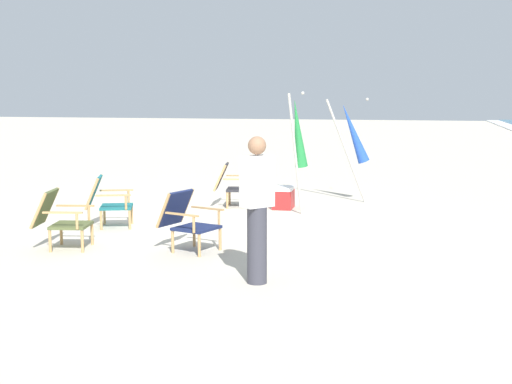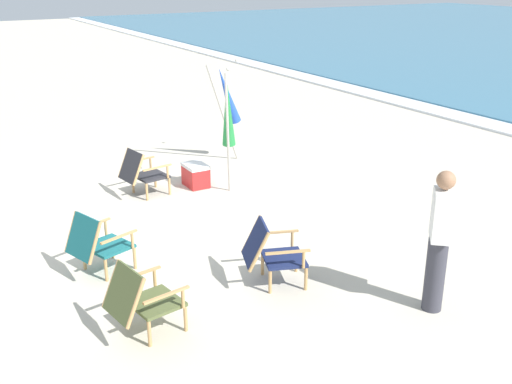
{
  "view_description": "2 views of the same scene",
  "coord_description": "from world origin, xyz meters",
  "px_view_note": "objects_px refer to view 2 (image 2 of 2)",
  "views": [
    {
      "loc": [
        11.65,
        3.48,
        2.12
      ],
      "look_at": [
        1.31,
        1.31,
        0.61
      ],
      "focal_mm": 50.0,
      "sensor_mm": 36.0,
      "label": 1
    },
    {
      "loc": [
        8.16,
        -2.74,
        3.58
      ],
      "look_at": [
        1.54,
        1.15,
        0.71
      ],
      "focal_mm": 42.0,
      "sensor_mm": 36.0,
      "label": 2
    }
  ],
  "objects_px": {
    "beach_chair_front_right": "(97,242)",
    "person_near_chairs": "(439,241)",
    "umbrella_furled_blue": "(227,96)",
    "beach_chair_back_right": "(142,172)",
    "beach_chair_back_left": "(141,298)",
    "umbrella_furled_green": "(228,113)",
    "cooler_box": "(196,175)",
    "beach_chair_far_center": "(271,251)"
  },
  "relations": [
    {
      "from": "beach_chair_front_right",
      "to": "beach_chair_back_right",
      "type": "xyz_separation_m",
      "value": [
        -2.32,
        1.44,
        -0.0
      ]
    },
    {
      "from": "beach_chair_far_center",
      "to": "cooler_box",
      "type": "relative_size",
      "value": 1.79
    },
    {
      "from": "beach_chair_back_right",
      "to": "beach_chair_back_left",
      "type": "bearing_deg",
      "value": -20.43
    },
    {
      "from": "umbrella_furled_blue",
      "to": "umbrella_furled_green",
      "type": "bearing_deg",
      "value": -27.43
    },
    {
      "from": "beach_chair_front_right",
      "to": "person_near_chairs",
      "type": "height_order",
      "value": "person_near_chairs"
    },
    {
      "from": "umbrella_furled_green",
      "to": "beach_chair_back_left",
      "type": "bearing_deg",
      "value": -40.16
    },
    {
      "from": "beach_chair_back_left",
      "to": "cooler_box",
      "type": "xyz_separation_m",
      "value": [
        -3.86,
        2.41,
        -0.23
      ]
    },
    {
      "from": "beach_chair_back_right",
      "to": "person_near_chairs",
      "type": "xyz_separation_m",
      "value": [
        5.03,
        1.53,
        0.41
      ]
    },
    {
      "from": "umbrella_furled_blue",
      "to": "cooler_box",
      "type": "height_order",
      "value": "umbrella_furled_blue"
    },
    {
      "from": "beach_chair_far_center",
      "to": "person_near_chairs",
      "type": "xyz_separation_m",
      "value": [
        1.41,
        1.25,
        0.41
      ]
    },
    {
      "from": "beach_chair_front_right",
      "to": "beach_chair_back_left",
      "type": "xyz_separation_m",
      "value": [
        1.55,
        -0.0,
        -0.0
      ]
    },
    {
      "from": "beach_chair_front_right",
      "to": "person_near_chairs",
      "type": "xyz_separation_m",
      "value": [
        2.71,
        2.96,
        0.41
      ]
    },
    {
      "from": "beach_chair_back_left",
      "to": "umbrella_furled_blue",
      "type": "bearing_deg",
      "value": 143.56
    },
    {
      "from": "beach_chair_front_right",
      "to": "cooler_box",
      "type": "relative_size",
      "value": 1.73
    },
    {
      "from": "umbrella_furled_blue",
      "to": "cooler_box",
      "type": "relative_size",
      "value": 4.06
    },
    {
      "from": "beach_chair_back_left",
      "to": "umbrella_furled_green",
      "type": "relative_size",
      "value": 0.38
    },
    {
      "from": "umbrella_furled_green",
      "to": "person_near_chairs",
      "type": "bearing_deg",
      "value": 2.78
    },
    {
      "from": "beach_chair_back_left",
      "to": "beach_chair_far_center",
      "type": "bearing_deg",
      "value": 98.16
    },
    {
      "from": "beach_chair_far_center",
      "to": "person_near_chairs",
      "type": "distance_m",
      "value": 1.93
    },
    {
      "from": "beach_chair_back_left",
      "to": "person_near_chairs",
      "type": "xyz_separation_m",
      "value": [
        1.16,
        2.97,
        0.41
      ]
    },
    {
      "from": "umbrella_furled_green",
      "to": "umbrella_furled_blue",
      "type": "xyz_separation_m",
      "value": [
        -1.57,
        0.82,
        -0.08
      ]
    },
    {
      "from": "beach_chair_back_right",
      "to": "umbrella_furled_blue",
      "type": "bearing_deg",
      "value": 114.39
    },
    {
      "from": "umbrella_furled_green",
      "to": "umbrella_furled_blue",
      "type": "height_order",
      "value": "umbrella_furled_green"
    },
    {
      "from": "beach_chair_front_right",
      "to": "cooler_box",
      "type": "bearing_deg",
      "value": 133.82
    },
    {
      "from": "beach_chair_back_right",
      "to": "umbrella_furled_green",
      "type": "bearing_deg",
      "value": 65.14
    },
    {
      "from": "umbrella_furled_blue",
      "to": "beach_chair_back_right",
      "type": "bearing_deg",
      "value": -65.61
    },
    {
      "from": "beach_chair_far_center",
      "to": "umbrella_furled_blue",
      "type": "height_order",
      "value": "umbrella_furled_blue"
    },
    {
      "from": "beach_chair_back_right",
      "to": "cooler_box",
      "type": "distance_m",
      "value": 1.0
    },
    {
      "from": "beach_chair_back_left",
      "to": "beach_chair_back_right",
      "type": "height_order",
      "value": "beach_chair_back_right"
    },
    {
      "from": "beach_chair_front_right",
      "to": "beach_chair_back_left",
      "type": "height_order",
      "value": "beach_chair_front_right"
    },
    {
      "from": "beach_chair_back_left",
      "to": "umbrella_furled_green",
      "type": "height_order",
      "value": "umbrella_furled_green"
    },
    {
      "from": "beach_chair_back_right",
      "to": "person_near_chairs",
      "type": "relative_size",
      "value": 0.49
    },
    {
      "from": "beach_chair_far_center",
      "to": "cooler_box",
      "type": "height_order",
      "value": "beach_chair_far_center"
    },
    {
      "from": "beach_chair_back_left",
      "to": "person_near_chairs",
      "type": "distance_m",
      "value": 3.21
    },
    {
      "from": "beach_chair_back_right",
      "to": "person_near_chairs",
      "type": "distance_m",
      "value": 5.27
    },
    {
      "from": "beach_chair_front_right",
      "to": "person_near_chairs",
      "type": "bearing_deg",
      "value": 47.57
    },
    {
      "from": "beach_chair_back_right",
      "to": "umbrella_furled_blue",
      "type": "distance_m",
      "value": 2.49
    },
    {
      "from": "umbrella_furled_green",
      "to": "umbrella_furled_blue",
      "type": "relative_size",
      "value": 1.06
    },
    {
      "from": "beach_chair_back_left",
      "to": "umbrella_furled_blue",
      "type": "relative_size",
      "value": 0.41
    },
    {
      "from": "umbrella_furled_green",
      "to": "cooler_box",
      "type": "relative_size",
      "value": 4.3
    },
    {
      "from": "beach_chair_front_right",
      "to": "beach_chair_back_left",
      "type": "relative_size",
      "value": 1.05
    },
    {
      "from": "beach_chair_far_center",
      "to": "umbrella_furled_blue",
      "type": "relative_size",
      "value": 0.44
    }
  ]
}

